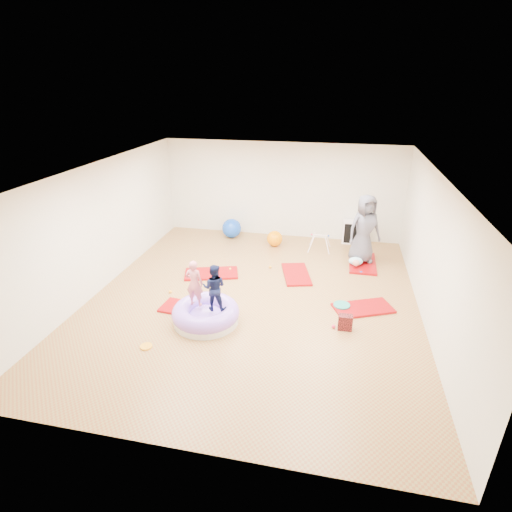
# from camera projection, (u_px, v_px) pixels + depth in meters

# --- Properties ---
(room) EXTENTS (7.01, 8.01, 2.81)m
(room) POSITION_uv_depth(u_px,v_px,m) (253.00, 240.00, 8.19)
(room) COLOR #99562D
(room) RESTS_ON ground
(gym_mat_front_left) EXTENTS (1.18, 0.67, 0.05)m
(gym_mat_front_left) POSITION_uv_depth(u_px,v_px,m) (188.00, 309.00, 8.35)
(gym_mat_front_left) COLOR #9B0416
(gym_mat_front_left) RESTS_ON ground
(gym_mat_mid_left) EXTENTS (1.42, 0.99, 0.05)m
(gym_mat_mid_left) POSITION_uv_depth(u_px,v_px,m) (211.00, 273.00, 9.84)
(gym_mat_mid_left) COLOR #9B0416
(gym_mat_mid_left) RESTS_ON ground
(gym_mat_center_back) EXTENTS (0.89, 1.32, 0.05)m
(gym_mat_center_back) POSITION_uv_depth(u_px,v_px,m) (296.00, 274.00, 9.81)
(gym_mat_center_back) COLOR #9B0416
(gym_mat_center_back) RESTS_ON ground
(gym_mat_right) EXTENTS (1.35, 1.04, 0.05)m
(gym_mat_right) POSITION_uv_depth(u_px,v_px,m) (363.00, 308.00, 8.36)
(gym_mat_right) COLOR #9B0416
(gym_mat_right) RESTS_ON ground
(gym_mat_rear_right) EXTENTS (0.67, 1.34, 0.06)m
(gym_mat_rear_right) POSITION_uv_depth(u_px,v_px,m) (362.00, 263.00, 10.40)
(gym_mat_rear_right) COLOR #9B0416
(gym_mat_rear_right) RESTS_ON ground
(inflatable_cushion) EXTENTS (1.33, 1.33, 0.42)m
(inflatable_cushion) POSITION_uv_depth(u_px,v_px,m) (206.00, 314.00, 7.89)
(inflatable_cushion) COLOR silver
(inflatable_cushion) RESTS_ON ground
(child_pink) EXTENTS (0.36, 0.25, 0.96)m
(child_pink) POSITION_uv_depth(u_px,v_px,m) (194.00, 281.00, 7.67)
(child_pink) COLOR #D06873
(child_pink) RESTS_ON inflatable_cushion
(child_navy) EXTENTS (0.48, 0.39, 0.94)m
(child_navy) POSITION_uv_depth(u_px,v_px,m) (214.00, 285.00, 7.54)
(child_navy) COLOR #0E1436
(child_navy) RESTS_ON inflatable_cushion
(adult_caregiver) EXTENTS (1.03, 0.90, 1.77)m
(adult_caregiver) POSITION_uv_depth(u_px,v_px,m) (364.00, 229.00, 10.09)
(adult_caregiver) COLOR #4E4C59
(adult_caregiver) RESTS_ON gym_mat_rear_right
(infant) EXTENTS (0.36, 0.37, 0.21)m
(infant) POSITION_uv_depth(u_px,v_px,m) (356.00, 262.00, 10.15)
(infant) COLOR #A5E3FA
(infant) RESTS_ON gym_mat_rear_right
(ball_pit_balls) EXTENTS (4.31, 2.60, 0.07)m
(ball_pit_balls) POSITION_uv_depth(u_px,v_px,m) (260.00, 289.00, 9.09)
(ball_pit_balls) COLOR #FFAA21
(ball_pit_balls) RESTS_ON ground
(exercise_ball_blue) EXTENTS (0.58, 0.58, 0.58)m
(exercise_ball_blue) POSITION_uv_depth(u_px,v_px,m) (232.00, 228.00, 12.04)
(exercise_ball_blue) COLOR blue
(exercise_ball_blue) RESTS_ON ground
(exercise_ball_orange) EXTENTS (0.45, 0.45, 0.45)m
(exercise_ball_orange) POSITION_uv_depth(u_px,v_px,m) (275.00, 239.00, 11.44)
(exercise_ball_orange) COLOR orange
(exercise_ball_orange) RESTS_ON ground
(infant_play_gym) EXTENTS (0.61, 0.58, 0.47)m
(infant_play_gym) POSITION_uv_depth(u_px,v_px,m) (320.00, 240.00, 11.10)
(infant_play_gym) COLOR white
(infant_play_gym) RESTS_ON ground
(cube_shelf) EXTENTS (0.67, 0.33, 0.67)m
(cube_shelf) POSITION_uv_depth(u_px,v_px,m) (354.00, 232.00, 11.60)
(cube_shelf) COLOR white
(cube_shelf) RESTS_ON ground
(balance_disc) EXTENTS (0.35, 0.35, 0.08)m
(balance_disc) POSITION_uv_depth(u_px,v_px,m) (342.00, 306.00, 8.41)
(balance_disc) COLOR teal
(balance_disc) RESTS_ON ground
(backpack) EXTENTS (0.27, 0.17, 0.31)m
(backpack) POSITION_uv_depth(u_px,v_px,m) (345.00, 322.00, 7.64)
(backpack) COLOR maroon
(backpack) RESTS_ON ground
(yellow_toy) EXTENTS (0.22, 0.22, 0.03)m
(yellow_toy) POSITION_uv_depth(u_px,v_px,m) (146.00, 346.00, 7.18)
(yellow_toy) COLOR #FFAA21
(yellow_toy) RESTS_ON ground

